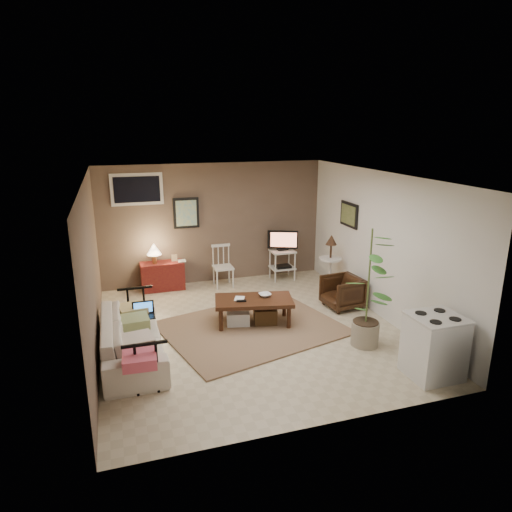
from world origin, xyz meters
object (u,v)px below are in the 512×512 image
object	(u,v)px
sofa	(132,331)
red_console	(162,273)
spindle_chair	(223,267)
side_table	(331,257)
tv_stand	(283,254)
potted_plant	(368,284)
armchair	(342,291)
stove	(434,346)
coffee_table	(253,309)

from	to	relation	value
sofa	red_console	bearing A→B (deg)	-14.87
spindle_chair	side_table	bearing A→B (deg)	-26.61
red_console	tv_stand	distance (m)	2.47
red_console	spindle_chair	distance (m)	1.19
sofa	potted_plant	size ratio (longest dim) A/B	1.14
red_console	armchair	xyz separation A→B (m)	(2.92, -1.87, -0.02)
red_console	spindle_chair	size ratio (longest dim) A/B	1.15
spindle_chair	stove	xyz separation A→B (m)	(1.76, -4.11, 0.03)
sofa	tv_stand	xyz separation A→B (m)	(3.15, 2.49, 0.15)
red_console	coffee_table	bearing A→B (deg)	-59.75
spindle_chair	side_table	distance (m)	2.12
sofa	stove	world-z (taller)	stove
side_table	potted_plant	size ratio (longest dim) A/B	0.64
sofa	armchair	xyz separation A→B (m)	(3.61, 0.74, -0.08)
tv_stand	armchair	distance (m)	1.82
coffee_table	stove	xyz separation A→B (m)	(1.73, -2.18, 0.16)
coffee_table	tv_stand	size ratio (longest dim) A/B	1.29
spindle_chair	potted_plant	distance (m)	3.43
potted_plant	armchair	bearing A→B (deg)	75.61
armchair	coffee_table	bearing A→B (deg)	-88.67
sofa	spindle_chair	world-z (taller)	spindle_chair
stove	spindle_chair	bearing A→B (deg)	113.22
red_console	spindle_chair	world-z (taller)	red_console
red_console	tv_stand	world-z (taller)	tv_stand
spindle_chair	potted_plant	world-z (taller)	potted_plant
armchair	stove	size ratio (longest dim) A/B	0.74
tv_stand	side_table	distance (m)	1.16
sofa	potted_plant	xyz separation A→B (m)	(3.26, -0.64, 0.55)
coffee_table	potted_plant	xyz separation A→B (m)	(1.35, -1.17, 0.68)
red_console	tv_stand	xyz separation A→B (m)	(2.46, -0.12, 0.22)
sofa	tv_stand	bearing A→B (deg)	-51.71
tv_stand	stove	size ratio (longest dim) A/B	1.24
coffee_table	spindle_chair	world-z (taller)	spindle_chair
spindle_chair	potted_plant	xyz separation A→B (m)	(1.38, -3.09, 0.56)
red_console	stove	world-z (taller)	red_console
coffee_table	stove	bearing A→B (deg)	-51.63
sofa	stove	bearing A→B (deg)	-114.48
armchair	stove	distance (m)	2.40
coffee_table	stove	world-z (taller)	stove
sofa	spindle_chair	xyz separation A→B (m)	(1.88, 2.45, -0.01)
coffee_table	potted_plant	world-z (taller)	potted_plant
side_table	potted_plant	world-z (taller)	potted_plant
armchair	potted_plant	distance (m)	1.56
armchair	red_console	bearing A→B (deg)	-128.53
red_console	side_table	xyz separation A→B (m)	(3.06, -1.10, 0.37)
potted_plant	red_console	bearing A→B (deg)	128.28
sofa	potted_plant	distance (m)	3.37
sofa	armchair	world-z (taller)	sofa
armchair	potted_plant	size ratio (longest dim) A/B	0.35
armchair	stove	xyz separation A→B (m)	(0.02, -2.40, 0.11)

